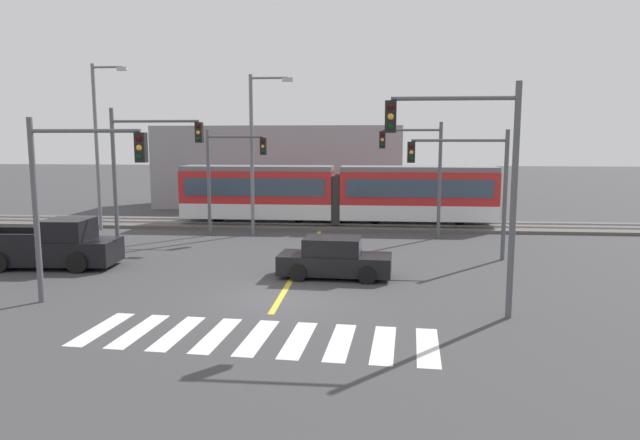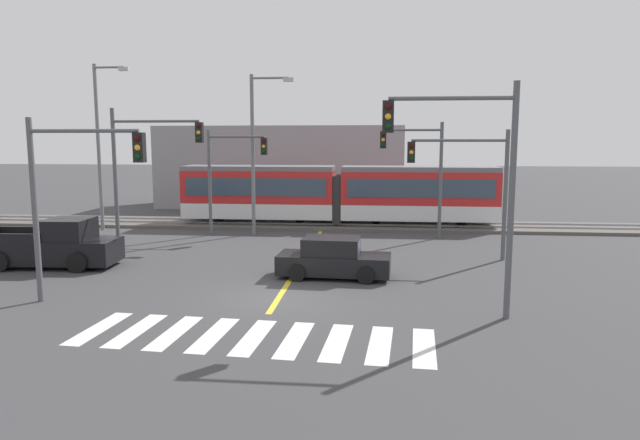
% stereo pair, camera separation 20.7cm
% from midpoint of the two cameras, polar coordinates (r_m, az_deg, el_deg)
% --- Properties ---
extents(ground_plane, '(200.00, 200.00, 0.00)m').
position_cam_midpoint_polar(ground_plane, '(18.84, -4.32, -7.81)').
color(ground_plane, '#3D3D3F').
extents(track_bed, '(120.00, 4.00, 0.18)m').
position_cam_midpoint_polar(track_bed, '(34.25, 0.12, -0.47)').
color(track_bed, '#56514C').
rests_on(track_bed, ground).
extents(rail_near, '(120.00, 0.08, 0.10)m').
position_cam_midpoint_polar(rail_near, '(33.52, 0.00, -0.42)').
color(rail_near, '#939399').
rests_on(rail_near, track_bed).
extents(rail_far, '(120.00, 0.08, 0.10)m').
position_cam_midpoint_polar(rail_far, '(34.94, 0.22, -0.07)').
color(rail_far, '#939399').
rests_on(rail_far, track_bed).
extents(light_rail_tram, '(18.50, 2.64, 3.43)m').
position_cam_midpoint_polar(light_rail_tram, '(33.95, 1.52, 2.78)').
color(light_rail_tram, silver).
rests_on(light_rail_tram, track_bed).
extents(crosswalk_stripe_0, '(0.74, 2.83, 0.01)m').
position_cam_midpoint_polar(crosswalk_stripe_0, '(17.01, -21.35, -10.08)').
color(crosswalk_stripe_0, silver).
rests_on(crosswalk_stripe_0, ground).
extents(crosswalk_stripe_1, '(0.74, 2.83, 0.01)m').
position_cam_midpoint_polar(crosswalk_stripe_1, '(16.50, -18.00, -10.49)').
color(crosswalk_stripe_1, silver).
rests_on(crosswalk_stripe_1, ground).
extents(crosswalk_stripe_2, '(0.74, 2.83, 0.01)m').
position_cam_midpoint_polar(crosswalk_stripe_2, '(16.04, -14.43, -10.87)').
color(crosswalk_stripe_2, silver).
rests_on(crosswalk_stripe_2, ground).
extents(crosswalk_stripe_3, '(0.74, 2.83, 0.01)m').
position_cam_midpoint_polar(crosswalk_stripe_3, '(15.65, -10.66, -11.24)').
color(crosswalk_stripe_3, silver).
rests_on(crosswalk_stripe_3, ground).
extents(crosswalk_stripe_4, '(0.74, 2.83, 0.01)m').
position_cam_midpoint_polar(crosswalk_stripe_4, '(15.33, -6.71, -11.57)').
color(crosswalk_stripe_4, silver).
rests_on(crosswalk_stripe_4, ground).
extents(crosswalk_stripe_5, '(0.74, 2.83, 0.01)m').
position_cam_midpoint_polar(crosswalk_stripe_5, '(15.08, -2.59, -11.86)').
color(crosswalk_stripe_5, silver).
rests_on(crosswalk_stripe_5, ground).
extents(crosswalk_stripe_6, '(0.74, 2.83, 0.01)m').
position_cam_midpoint_polar(crosswalk_stripe_6, '(14.91, 1.65, -12.09)').
color(crosswalk_stripe_6, silver).
rests_on(crosswalk_stripe_6, ground).
extents(crosswalk_stripe_7, '(0.74, 2.83, 0.01)m').
position_cam_midpoint_polar(crosswalk_stripe_7, '(14.81, 5.97, -12.26)').
color(crosswalk_stripe_7, silver).
rests_on(crosswalk_stripe_7, ground).
extents(crosswalk_stripe_8, '(0.74, 2.83, 0.01)m').
position_cam_midpoint_polar(crosswalk_stripe_8, '(14.80, 10.32, -12.37)').
color(crosswalk_stripe_8, silver).
rests_on(crosswalk_stripe_8, ground).
extents(lane_centre_line, '(0.20, 15.62, 0.01)m').
position_cam_midpoint_polar(lane_centre_line, '(24.66, -1.96, -4.01)').
color(lane_centre_line, gold).
rests_on(lane_centre_line, ground).
extents(sedan_crossing, '(4.29, 2.09, 1.52)m').
position_cam_midpoint_polar(sedan_crossing, '(21.46, 1.19, -3.91)').
color(sedan_crossing, black).
rests_on(sedan_crossing, ground).
extents(pickup_truck, '(5.51, 2.47, 1.98)m').
position_cam_midpoint_polar(pickup_truck, '(25.57, -25.37, -2.43)').
color(pickup_truck, black).
rests_on(pickup_truck, ground).
extents(traffic_light_far_left, '(3.25, 0.38, 5.68)m').
position_cam_midpoint_polar(traffic_light_far_left, '(30.87, -9.33, 5.34)').
color(traffic_light_far_left, '#515459').
rests_on(traffic_light_far_left, ground).
extents(traffic_light_near_left, '(3.75, 0.38, 5.82)m').
position_cam_midpoint_polar(traffic_light_near_left, '(19.20, -23.77, 3.55)').
color(traffic_light_near_left, '#515459').
rests_on(traffic_light_near_left, ground).
extents(traffic_light_far_right, '(3.25, 0.38, 6.06)m').
position_cam_midpoint_polar(traffic_light_far_right, '(30.20, 9.72, 5.70)').
color(traffic_light_far_right, '#515459').
rests_on(traffic_light_far_right, ground).
extents(traffic_light_mid_right, '(4.25, 0.38, 5.57)m').
position_cam_midpoint_polar(traffic_light_mid_right, '(25.13, 14.52, 4.53)').
color(traffic_light_mid_right, '#515459').
rests_on(traffic_light_mid_right, ground).
extents(traffic_light_mid_left, '(4.25, 0.38, 6.55)m').
position_cam_midpoint_polar(traffic_light_mid_left, '(26.97, -17.49, 5.82)').
color(traffic_light_mid_left, '#515459').
rests_on(traffic_light_mid_left, ground).
extents(traffic_light_near_right, '(3.75, 0.38, 6.74)m').
position_cam_midpoint_polar(traffic_light_near_right, '(16.68, 14.67, 5.30)').
color(traffic_light_near_right, '#515459').
rests_on(traffic_light_near_right, ground).
extents(street_lamp_west, '(2.10, 0.28, 9.33)m').
position_cam_midpoint_polar(street_lamp_west, '(34.72, -21.37, 7.63)').
color(street_lamp_west, slate).
rests_on(street_lamp_west, ground).
extents(street_lamp_centre, '(2.37, 0.28, 8.58)m').
position_cam_midpoint_polar(street_lamp_centre, '(31.02, -6.63, 7.50)').
color(street_lamp_centre, slate).
rests_on(street_lamp_centre, ground).
extents(building_backdrop_far, '(18.64, 6.00, 6.19)m').
position_cam_midpoint_polar(building_backdrop_far, '(44.78, -4.15, 5.36)').
color(building_backdrop_far, gray).
rests_on(building_backdrop_far, ground).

